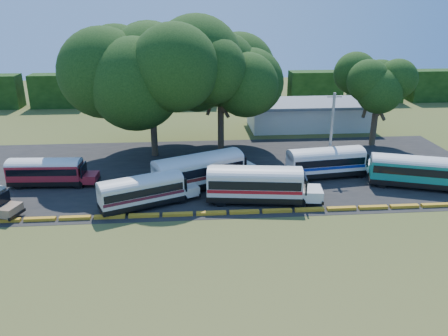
{
  "coord_description": "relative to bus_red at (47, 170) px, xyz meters",
  "views": [
    {
      "loc": [
        -0.15,
        -34.32,
        17.65
      ],
      "look_at": [
        3.05,
        6.0,
        2.59
      ],
      "focal_mm": 35.0,
      "sensor_mm": 36.0,
      "label": 1
    }
  ],
  "objects": [
    {
      "name": "bus_white_blue",
      "position": [
        29.61,
        0.14,
        0.17
      ],
      "size": [
        10.34,
        3.75,
        3.32
      ],
      "rotation": [
        0.0,
        0.0,
        0.13
      ],
      "color": "black",
      "rests_on": "ground"
    },
    {
      "name": "bus_cream_east",
      "position": [
        15.81,
        -1.95,
        0.39
      ],
      "size": [
        11.36,
        7.2,
        3.7
      ],
      "rotation": [
        0.0,
        0.0,
        0.43
      ],
      "color": "black",
      "rests_on": "ground"
    },
    {
      "name": "utility_pole",
      "position": [
        30.53,
        2.37,
        2.84
      ],
      "size": [
        1.6,
        0.3,
        8.86
      ],
      "color": "gray",
      "rests_on": "ground"
    },
    {
      "name": "tree_center",
      "position": [
        18.78,
        10.83,
        8.6
      ],
      "size": [
        12.5,
        12.5,
        14.91
      ],
      "color": "#3D291E",
      "rests_on": "ground"
    },
    {
      "name": "tree_east",
      "position": [
        39.32,
        11.29,
        6.67
      ],
      "size": [
        7.79,
        7.79,
        11.31
      ],
      "color": "#3D291E",
      "rests_on": "ground"
    },
    {
      "name": "asphalt_strip",
      "position": [
        16.03,
        2.87,
        -1.69
      ],
      "size": [
        64.0,
        24.0,
        0.02
      ],
      "primitive_type": "cube",
      "color": "black",
      "rests_on": "ground"
    },
    {
      "name": "bus_cream_west",
      "position": [
        10.37,
        -5.99,
        0.04
      ],
      "size": [
        9.54,
        5.8,
        3.09
      ],
      "rotation": [
        0.0,
        0.0,
        0.4
      ],
      "color": "black",
      "rests_on": "ground"
    },
    {
      "name": "tree_west",
      "position": [
        10.35,
        9.12,
        8.93
      ],
      "size": [
        14.65,
        14.65,
        16.02
      ],
      "color": "#3D291E",
      "rests_on": "ground"
    },
    {
      "name": "bus_teal",
      "position": [
        37.72,
        -3.35,
        0.21
      ],
      "size": [
        10.4,
        5.59,
        3.33
      ],
      "rotation": [
        0.0,
        0.0,
        -0.33
      ],
      "color": "black",
      "rests_on": "ground"
    },
    {
      "name": "bus_white_red",
      "position": [
        20.99,
        -5.78,
        0.32
      ],
      "size": [
        11.13,
        4.07,
        3.57
      ],
      "rotation": [
        0.0,
        0.0,
        -0.13
      ],
      "color": "black",
      "rests_on": "ground"
    },
    {
      "name": "treeline_backdrop",
      "position": [
        15.03,
        38.87,
        1.3
      ],
      "size": [
        130.0,
        4.0,
        6.0
      ],
      "color": "black",
      "rests_on": "ground"
    },
    {
      "name": "curb",
      "position": [
        15.03,
        -8.13,
        -1.55
      ],
      "size": [
        53.7,
        0.45,
        0.3
      ],
      "color": "#C78C17",
      "rests_on": "ground"
    },
    {
      "name": "bus_red",
      "position": [
        0.0,
        0.0,
        0.0
      ],
      "size": [
        9.14,
        2.69,
        2.97
      ],
      "rotation": [
        0.0,
        0.0,
        -0.05
      ],
      "color": "black",
      "rests_on": "ground"
    },
    {
      "name": "ground",
      "position": [
        15.03,
        -9.13,
        -1.7
      ],
      "size": [
        160.0,
        160.0,
        0.0
      ],
      "primitive_type": "plane",
      "color": "#3B4C19",
      "rests_on": "ground"
    },
    {
      "name": "terminal_building",
      "position": [
        33.03,
        20.87,
        0.33
      ],
      "size": [
        19.0,
        9.0,
        4.0
      ],
      "color": "beige",
      "rests_on": "ground"
    }
  ]
}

